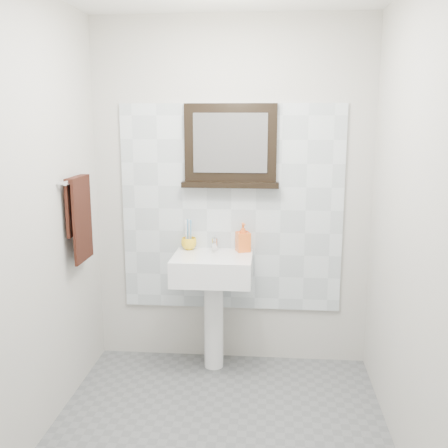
# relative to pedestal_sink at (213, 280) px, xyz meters

# --- Properties ---
(floor) EXTENTS (2.00, 2.20, 0.01)m
(floor) POSITION_rel_pedestal_sink_xyz_m (0.11, -0.87, -0.68)
(floor) COLOR slate
(floor) RESTS_ON ground
(back_wall) EXTENTS (2.00, 0.01, 2.50)m
(back_wall) POSITION_rel_pedestal_sink_xyz_m (0.11, 0.23, 0.57)
(back_wall) COLOR #B9B6B0
(back_wall) RESTS_ON ground
(front_wall) EXTENTS (2.00, 0.01, 2.50)m
(front_wall) POSITION_rel_pedestal_sink_xyz_m (0.11, -1.97, 0.57)
(front_wall) COLOR #B9B6B0
(front_wall) RESTS_ON ground
(left_wall) EXTENTS (0.01, 2.20, 2.50)m
(left_wall) POSITION_rel_pedestal_sink_xyz_m (-0.89, -0.87, 0.57)
(left_wall) COLOR #B9B6B0
(left_wall) RESTS_ON ground
(right_wall) EXTENTS (0.01, 2.20, 2.50)m
(right_wall) POSITION_rel_pedestal_sink_xyz_m (1.11, -0.87, 0.57)
(right_wall) COLOR #B9B6B0
(right_wall) RESTS_ON ground
(splashback) EXTENTS (1.60, 0.02, 1.50)m
(splashback) POSITION_rel_pedestal_sink_xyz_m (0.11, 0.21, 0.47)
(splashback) COLOR silver
(splashback) RESTS_ON back_wall
(pedestal_sink) EXTENTS (0.55, 0.44, 0.96)m
(pedestal_sink) POSITION_rel_pedestal_sink_xyz_m (0.00, 0.00, 0.00)
(pedestal_sink) COLOR white
(pedestal_sink) RESTS_ON ground
(toothbrush_cup) EXTENTS (0.14, 0.14, 0.09)m
(toothbrush_cup) POSITION_rel_pedestal_sink_xyz_m (-0.19, 0.14, 0.23)
(toothbrush_cup) COLOR yellow
(toothbrush_cup) RESTS_ON pedestal_sink
(toothbrushes) EXTENTS (0.05, 0.04, 0.21)m
(toothbrushes) POSITION_rel_pedestal_sink_xyz_m (-0.19, 0.15, 0.31)
(toothbrushes) COLOR white
(toothbrushes) RESTS_ON toothbrush_cup
(soap_dispenser) EXTENTS (0.12, 0.12, 0.21)m
(soap_dispenser) POSITION_rel_pedestal_sink_xyz_m (0.20, 0.13, 0.29)
(soap_dispenser) COLOR #EF3E1C
(soap_dispenser) RESTS_ON pedestal_sink
(framed_mirror) EXTENTS (0.69, 0.11, 0.58)m
(framed_mirror) POSITION_rel_pedestal_sink_xyz_m (0.11, 0.19, 0.92)
(framed_mirror) COLOR black
(framed_mirror) RESTS_ON back_wall
(towel_bar) EXTENTS (0.07, 0.40, 0.03)m
(towel_bar) POSITION_rel_pedestal_sink_xyz_m (-0.83, -0.30, 0.74)
(towel_bar) COLOR silver
(towel_bar) RESTS_ON left_wall
(hand_towel) EXTENTS (0.06, 0.30, 0.55)m
(hand_towel) POSITION_rel_pedestal_sink_xyz_m (-0.83, -0.30, 0.53)
(hand_towel) COLOR black
(hand_towel) RESTS_ON towel_bar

